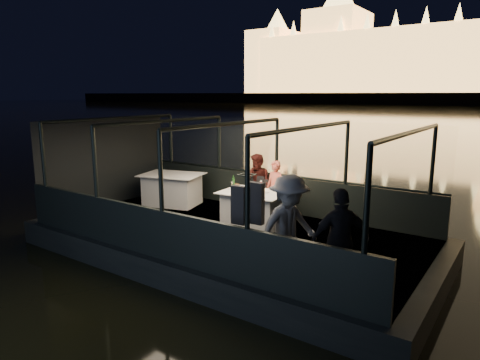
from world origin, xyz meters
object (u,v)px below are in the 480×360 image
Objects in this scene: dining_table_aft at (172,190)px; passenger_stripe at (289,228)px; person_woman_coral at (275,186)px; dining_table_central at (254,209)px; chair_port_right at (268,198)px; passenger_dark at (341,236)px; person_man_maroon at (258,183)px; coat_stand at (247,217)px; wine_bottle at (233,182)px; chair_port_left at (254,196)px.

passenger_stripe is (4.80, -2.41, 0.47)m from dining_table_aft.
person_woman_coral is at bearing 55.35° from passenger_stripe.
passenger_stripe reaches higher than person_woman_coral.
person_woman_coral is 0.79× the size of passenger_stripe.
chair_port_right is at bearing 97.79° from dining_table_central.
chair_port_right reaches higher than dining_table_aft.
passenger_stripe is (2.12, -2.90, 0.40)m from chair_port_right.
dining_table_central is at bearing -80.45° from passenger_dark.
person_man_maroon is (2.26, 0.68, 0.36)m from dining_table_aft.
coat_stand is 3.60m from person_man_maroon.
person_man_maroon is at bearing -87.01° from passenger_dark.
dining_table_central is 0.85× the size of passenger_stripe.
coat_stand is 5.39× the size of wine_bottle.
passenger_dark is (3.32, -2.80, 0.40)m from chair_port_left.
person_man_maroon is 4.00m from passenger_stripe.
person_woman_coral is 0.55m from person_man_maroon.
dining_table_central is 3.48m from passenger_dark.
passenger_dark is (0.81, 0.09, 0.00)m from passenger_stripe.
passenger_dark is at bearing -68.09° from chair_port_right.
chair_port_right is at bearing -13.01° from person_man_maroon.
dining_table_aft is at bearing 173.08° from wine_bottle.
chair_port_left is at bearing 156.88° from chair_port_right.
passenger_stripe is 0.82m from passenger_dark.
person_woman_coral reaches higher than chair_port_left.
person_man_maroon reaches higher than dining_table_aft.
person_woman_coral is 0.92× the size of person_man_maroon.
coat_stand reaches higher than dining_table_aft.
chair_port_left is 0.88m from wine_bottle.
passenger_dark is (1.58, 0.13, -0.05)m from coat_stand.
coat_stand reaches higher than person_man_maroon.
dining_table_aft is at bearing -67.65° from passenger_dark.
person_woman_coral is 4.06m from passenger_dark.
dining_table_central is 1.20m from person_man_maroon.
person_man_maroon is (-0.03, 0.20, 0.30)m from chair_port_left.
chair_port_right is 0.34m from person_woman_coral.
person_woman_coral is 3.62m from passenger_stripe.
passenger_stripe reaches higher than passenger_dark.
dining_table_aft is 1.71× the size of chair_port_left.
person_woman_coral reaches higher than wine_bottle.
coat_stand is (1.35, -2.93, 0.45)m from chair_port_right.
coat_stand is 0.98× the size of passenger_stripe.
dining_table_aft is 2.28m from wine_bottle.
dining_table_aft is 5.06× the size of wine_bottle.
dining_table_central is 4.70× the size of wine_bottle.
chair_port_right is 0.64× the size of person_woman_coral.
person_man_maroon is 0.93× the size of passenger_dark.
chair_port_left is 0.55× the size of coat_stand.
coat_stand reaches higher than chair_port_right.
dining_table_central is 1.58× the size of chair_port_left.
person_man_maroon is 4.73× the size of wine_bottle.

